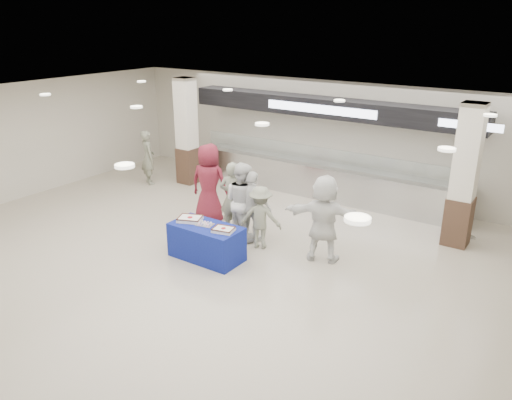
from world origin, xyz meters
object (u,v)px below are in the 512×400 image
Objects in this scene: soldier_b at (261,217)px; chef_short at (253,207)px; soldier_a at (233,198)px; chef_tall at (242,201)px; civilian_white at (324,219)px; display_table at (207,242)px; civilian_maroon at (209,183)px; soldier_bg at (148,157)px; sheet_cake_right at (223,229)px; cupcake_tray at (205,224)px; sheet_cake_left at (190,219)px.

chef_short is at bearing -47.60° from soldier_b.
chef_tall is (0.35, -0.11, 0.03)m from soldier_a.
soldier_b is at bearing -8.01° from civilian_white.
civilian_white is at bearing 32.88° from display_table.
civilian_maroon is at bearing 127.38° from display_table.
civilian_white is (1.42, 0.22, 0.23)m from soldier_b.
display_table is at bearing 176.17° from soldier_bg.
soldier_b is 0.76× the size of civilian_white.
cupcake_tray is at bearing 174.76° from sheet_cake_right.
soldier_b is (0.68, 1.08, -0.06)m from cupcake_tray.
civilian_white is (1.58, 1.35, 0.14)m from sheet_cake_right.
chef_short is 0.89× the size of civilian_white.
sheet_cake_right is (0.49, -0.03, 0.42)m from display_table.
chef_tall reaches higher than sheet_cake_left.
soldier_a is 1.22× the size of soldier_b.
chef_short is (0.32, 1.26, 0.46)m from display_table.
soldier_bg is at bearing -30.50° from civilian_white.
sheet_cake_right is at bearing -5.24° from cupcake_tray.
display_table is 0.78× the size of civilian_maroon.
soldier_a is (0.92, -0.26, -0.12)m from civilian_maroon.
sheet_cake_right is 2.08m from civilian_white.
soldier_bg is at bearing -7.61° from chef_tall.
chef_short is 1.00× the size of soldier_bg.
cupcake_tray is at bearing 114.17° from civilian_maroon.
chef_short is (-0.16, 1.29, 0.04)m from sheet_cake_right.
civilian_white is (1.74, 0.06, 0.11)m from chef_short.
sheet_cake_right is at bearing 178.42° from soldier_bg.
sheet_cake_right is at bearing 123.53° from civilian_maroon.
chef_short is at bearing -170.39° from soldier_bg.
civilian_maroon is at bearing -4.41° from chef_tall.
civilian_white is (2.07, 1.32, 0.56)m from display_table.
sheet_cake_left is at bearing 58.21° from chef_short.
display_table is at bearing 114.72° from civilian_maroon.
chef_short is 1.17× the size of soldier_b.
civilian_maroon is 1.14× the size of soldier_a.
sheet_cake_left reaches higher than display_table.
civilian_white reaches higher than display_table.
chef_tall reaches higher than soldier_bg.
soldier_b is (0.64, 1.10, 0.34)m from display_table.
civilian_white is (2.40, -0.08, 0.07)m from soldier_a.
civilian_maroon is at bearing -37.35° from soldier_b.
soldier_bg is (-4.74, 1.68, -0.08)m from chef_tall.
civilian_maroon is at bearing -22.74° from civilian_white.
soldier_bg is at bearing -32.97° from civilian_maroon.
chef_short is (0.77, 1.24, 0.03)m from sheet_cake_left.
civilian_maroon is 1.10× the size of chef_tall.
civilian_white reaches higher than soldier_bg.
display_table is 1.09× the size of soldier_b.
soldier_a reaches higher than sheet_cake_left.
display_table is at bearing 101.27° from chef_tall.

